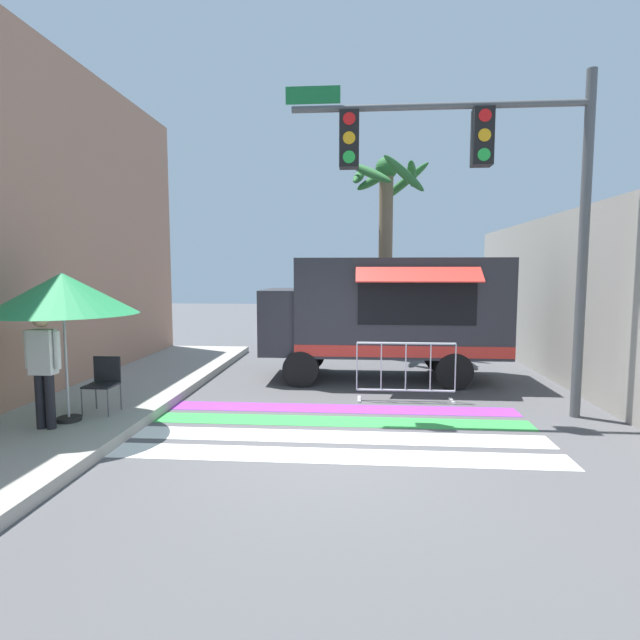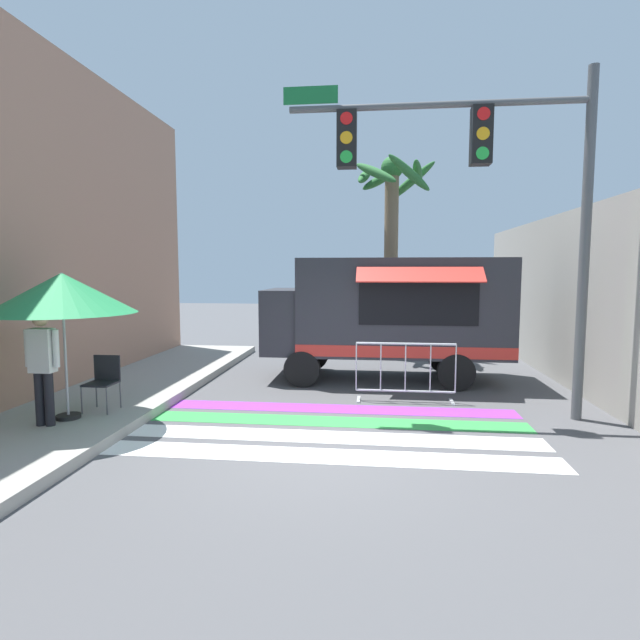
% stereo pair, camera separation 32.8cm
% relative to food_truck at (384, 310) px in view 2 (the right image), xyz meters
% --- Properties ---
extents(ground_plane, '(60.00, 60.00, 0.00)m').
position_rel_food_truck_xyz_m(ground_plane, '(-0.94, -4.51, -1.57)').
color(ground_plane, '#4C4C4F').
extents(concrete_wall_right, '(0.20, 16.00, 3.68)m').
position_rel_food_truck_xyz_m(concrete_wall_right, '(3.90, -1.51, 0.28)').
color(concrete_wall_right, '#A39E93').
rests_on(concrete_wall_right, ground_plane).
extents(crosswalk_painted, '(6.40, 2.84, 0.01)m').
position_rel_food_truck_xyz_m(crosswalk_painted, '(-0.94, -3.70, -1.56)').
color(crosswalk_painted, white).
rests_on(crosswalk_painted, ground_plane).
extents(food_truck, '(5.28, 2.50, 2.70)m').
position_rel_food_truck_xyz_m(food_truck, '(0.00, 0.00, 0.00)').
color(food_truck, '#2D2D33').
rests_on(food_truck, ground_plane).
extents(traffic_signal_pole, '(4.93, 0.29, 5.59)m').
position_rel_food_truck_xyz_m(traffic_signal_pole, '(1.47, -2.75, 2.41)').
color(traffic_signal_pole, '#515456').
rests_on(traffic_signal_pole, ground_plane).
extents(patio_umbrella, '(2.15, 2.15, 2.24)m').
position_rel_food_truck_xyz_m(patio_umbrella, '(-4.87, -4.13, 0.52)').
color(patio_umbrella, black).
rests_on(patio_umbrella, sidewalk_left).
extents(folding_chair, '(0.45, 0.45, 0.88)m').
position_rel_food_truck_xyz_m(folding_chair, '(-4.59, -3.59, -0.87)').
color(folding_chair, '#4C4C51').
rests_on(folding_chair, sidewalk_left).
extents(vendor_person, '(0.53, 0.22, 1.69)m').
position_rel_food_truck_xyz_m(vendor_person, '(-4.99, -4.50, -0.44)').
color(vendor_person, black).
rests_on(vendor_person, sidewalk_left).
extents(barricade_front, '(1.85, 0.44, 1.11)m').
position_rel_food_truck_xyz_m(barricade_front, '(0.38, -1.93, -1.02)').
color(barricade_front, '#B7BABF').
rests_on(barricade_front, ground_plane).
extents(palm_tree, '(2.33, 2.44, 5.49)m').
position_rel_food_truck_xyz_m(palm_tree, '(0.24, 2.69, 2.21)').
color(palm_tree, '#7A664C').
rests_on(palm_tree, ground_plane).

